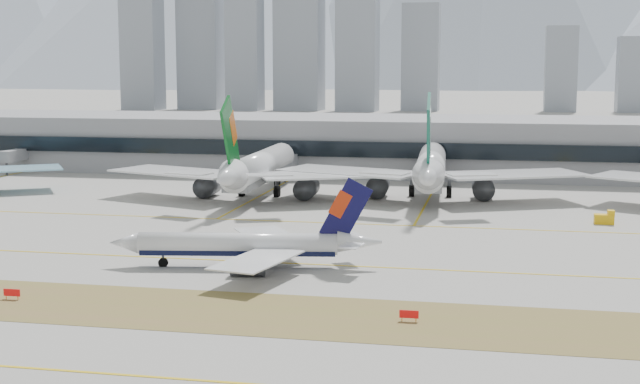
% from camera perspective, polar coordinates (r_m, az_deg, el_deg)
% --- Properties ---
extents(ground, '(3000.00, 3000.00, 0.00)m').
position_cam_1_polar(ground, '(136.25, -0.31, -4.19)').
color(ground, '#9D9993').
rests_on(ground, ground).
extents(apron_markings, '(360.00, 122.22, 0.06)m').
position_cam_1_polar(apron_markings, '(86.05, -7.78, -11.60)').
color(apron_markings, olive).
rests_on(apron_markings, ground).
extents(taxiing_airliner, '(39.63, 34.10, 13.36)m').
position_cam_1_polar(taxiing_airliner, '(129.35, -4.64, -3.42)').
color(taxiing_airliner, white).
rests_on(taxiing_airliner, ground).
extents(widebody_eva, '(66.51, 64.99, 23.71)m').
position_cam_1_polar(widebody_eva, '(198.27, -3.99, 1.47)').
color(widebody_eva, white).
rests_on(widebody_eva, ground).
extents(widebody_cathay, '(68.27, 66.83, 24.36)m').
position_cam_1_polar(widebody_cathay, '(198.73, 7.09, 1.50)').
color(widebody_cathay, white).
rests_on(widebody_cathay, ground).
extents(terminal, '(280.00, 43.10, 15.00)m').
position_cam_1_polar(terminal, '(247.64, 5.10, 3.04)').
color(terminal, gray).
rests_on(terminal, ground).
extents(hold_sign_left, '(2.20, 0.15, 1.35)m').
position_cam_1_polar(hold_sign_left, '(118.13, -19.12, -6.11)').
color(hold_sign_left, red).
rests_on(hold_sign_left, ground).
extents(hold_sign_right, '(2.20, 0.15, 1.35)m').
position_cam_1_polar(hold_sign_right, '(102.72, 5.72, -7.80)').
color(hold_sign_right, red).
rests_on(hold_sign_right, ground).
extents(gse_c, '(3.55, 2.00, 2.60)m').
position_cam_1_polar(gse_c, '(172.79, 17.77, -1.62)').
color(gse_c, yellow).
rests_on(gse_c, ground).
extents(city_skyline, '(342.00, 49.80, 140.00)m').
position_cam_1_polar(city_skyline, '(599.33, -1.53, 10.01)').
color(city_skyline, gray).
rests_on(city_skyline, ground).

